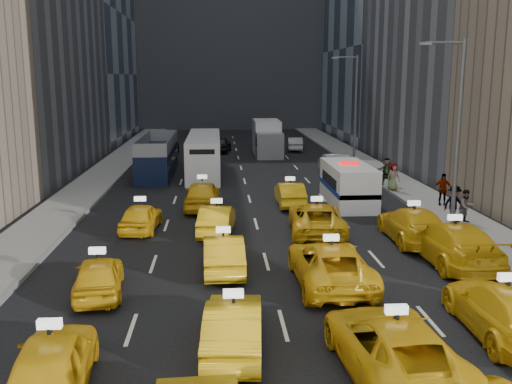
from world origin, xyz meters
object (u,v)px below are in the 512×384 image
Objects in this scene: nypd_van at (348,185)px; box_truck at (267,138)px; double_decker at (158,156)px; city_bus at (204,155)px.

box_truck is at bearing 100.36° from nypd_van.
city_bus is at bearing 6.48° from double_decker.
nypd_van is 0.60× the size of double_decker.
double_decker is 1.42× the size of box_truck.
double_decker is (-12.00, 10.79, 0.30)m from nypd_van.
double_decker is at bearing -169.40° from city_bus.
city_bus reaches higher than nypd_van.
double_decker is 14.16m from box_truck.
box_truck is at bearing 49.01° from double_decker.
nypd_van is 21.75m from box_truck.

